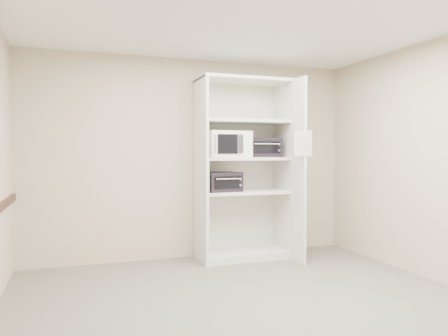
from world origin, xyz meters
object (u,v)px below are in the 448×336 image
object	(u,v)px
shelving_unit	(246,175)
toaster_oven_upper	(263,148)
microwave	(226,144)
toaster_oven_lower	(222,182)

from	to	relation	value
shelving_unit	toaster_oven_upper	size ratio (longest dim) A/B	5.35
microwave	toaster_oven_upper	distance (m)	0.58
microwave	toaster_oven_lower	size ratio (longest dim) A/B	1.25
shelving_unit	microwave	world-z (taller)	shelving_unit
microwave	toaster_oven_lower	bearing A→B (deg)	171.34
toaster_oven_upper	toaster_oven_lower	bearing A→B (deg)	-165.02
toaster_oven_upper	microwave	bearing A→B (deg)	-164.00
toaster_oven_lower	shelving_unit	bearing A→B (deg)	0.70
shelving_unit	toaster_oven_lower	distance (m)	0.38
toaster_oven_lower	microwave	bearing A→B (deg)	-11.12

